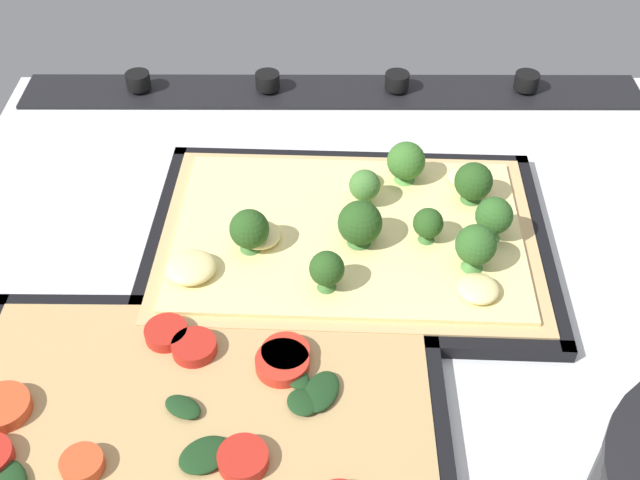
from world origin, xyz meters
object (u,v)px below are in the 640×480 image
(baking_tray_front, at_px, (348,243))
(veggie_pizza_back, at_px, (196,410))
(baking_tray_back, at_px, (198,416))
(broccoli_pizza, at_px, (360,230))

(baking_tray_front, distance_m, veggie_pizza_back, 0.22)
(baking_tray_back, bearing_deg, veggie_pizza_back, 30.59)
(broccoli_pizza, height_order, veggie_pizza_back, broccoli_pizza)
(baking_tray_front, relative_size, broccoli_pizza, 1.07)
(baking_tray_front, xyz_separation_m, broccoli_pizza, (-0.01, 0.00, 0.02))
(baking_tray_front, xyz_separation_m, baking_tray_back, (0.12, 0.19, 0.00))
(broccoli_pizza, relative_size, baking_tray_back, 0.94)
(veggie_pizza_back, bearing_deg, baking_tray_front, -121.64)
(baking_tray_back, xyz_separation_m, veggie_pizza_back, (0.00, 0.00, 0.01))
(baking_tray_front, distance_m, broccoli_pizza, 0.02)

